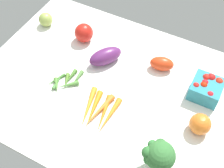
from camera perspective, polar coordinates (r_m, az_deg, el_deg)
The scene contains 10 objects.
tablecloth at distance 115.15cm, azimuth 0.00°, elevation -0.91°, with size 104.00×76.00×2.00cm, color white.
berry_basket at distance 114.81cm, azimuth 17.60°, elevation -0.76°, with size 10.89×10.89×7.60cm.
heirloom_tomato_green at distance 139.96cm, azimuth -12.56°, elevation 11.95°, with size 6.23×6.23×6.23cm, color #95AC4E.
eggplant at distance 120.19cm, azimuth -1.27°, elevation 5.31°, with size 14.01×6.64×6.64cm, color #5E2662.
roma_tomato at distance 119.85cm, azimuth 9.51°, elevation 3.85°, with size 9.44×5.61×5.61cm, color red.
broccoli_head at distance 92.58cm, azimuth 8.95°, elevation -13.35°, with size 10.08×9.96×12.80cm.
bell_pepper_red at distance 129.32cm, azimuth -5.41°, elevation 9.72°, with size 7.96×7.96×8.22cm, color red.
heirloom_tomato_orange at distance 105.40cm, azimuth 16.51°, elevation -7.36°, with size 7.41×7.41×7.41cm, color orange.
okra_pile at distance 116.40cm, azimuth -8.93°, elevation 0.51°, with size 11.83×13.66×1.94cm.
carrot_bunch at distance 107.07cm, azimuth -2.64°, elevation -5.12°, with size 12.89×16.78×2.32cm.
Camera 1 is at (-32.08, 60.82, 93.37)cm, focal length 47.80 mm.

